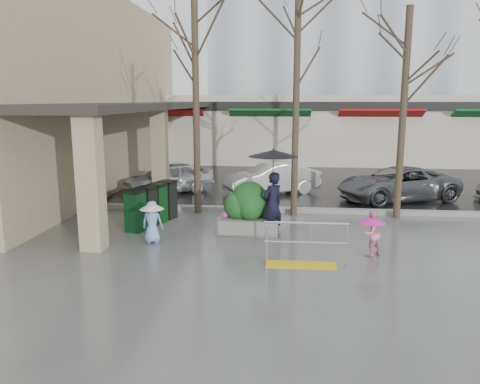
% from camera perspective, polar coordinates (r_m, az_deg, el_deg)
% --- Properties ---
extents(ground, '(120.00, 120.00, 0.00)m').
position_cam_1_polar(ground, '(12.11, 1.07, -6.78)').
color(ground, '#51514F').
rests_on(ground, ground).
extents(street_asphalt, '(120.00, 36.00, 0.01)m').
position_cam_1_polar(street_asphalt, '(33.71, 4.03, 4.75)').
color(street_asphalt, black).
rests_on(street_asphalt, ground).
extents(curb, '(120.00, 0.30, 0.15)m').
position_cam_1_polar(curb, '(15.94, 2.21, -2.12)').
color(curb, gray).
rests_on(curb, ground).
extents(near_building, '(6.00, 18.00, 8.00)m').
position_cam_1_polar(near_building, '(21.86, -21.77, 11.07)').
color(near_building, tan).
rests_on(near_building, ground).
extents(canopy_slab, '(2.80, 18.00, 0.25)m').
position_cam_1_polar(canopy_slab, '(20.30, -10.90, 10.64)').
color(canopy_slab, '#2D2823').
rests_on(canopy_slab, pillar_front).
extents(pillar_front, '(0.55, 0.55, 3.50)m').
position_cam_1_polar(pillar_front, '(12.15, -17.76, 1.25)').
color(pillar_front, tan).
rests_on(pillar_front, ground).
extents(pillar_back, '(0.55, 0.55, 3.50)m').
position_cam_1_polar(pillar_back, '(18.24, -9.73, 4.75)').
color(pillar_back, tan).
rests_on(pillar_back, ground).
extents(storefront_row, '(34.00, 6.74, 4.00)m').
position_cam_1_polar(storefront_row, '(29.53, 7.79, 7.69)').
color(storefront_row, beige).
rests_on(storefront_row, ground).
extents(handrail, '(1.90, 0.50, 1.03)m').
position_cam_1_polar(handrail, '(10.83, 7.82, -6.98)').
color(handrail, yellow).
rests_on(handrail, ground).
extents(tree_west, '(3.20, 3.20, 6.80)m').
position_cam_1_polar(tree_west, '(15.43, -5.48, 16.13)').
color(tree_west, '#382B21').
rests_on(tree_west, ground).
extents(tree_midwest, '(3.20, 3.20, 7.00)m').
position_cam_1_polar(tree_midwest, '(15.17, 7.00, 16.76)').
color(tree_midwest, '#382B21').
rests_on(tree_midwest, ground).
extents(tree_mideast, '(3.20, 3.20, 6.50)m').
position_cam_1_polar(tree_mideast, '(15.56, 19.62, 14.69)').
color(tree_mideast, '#382B21').
rests_on(tree_mideast, ground).
extents(woman, '(1.37, 1.37, 2.46)m').
position_cam_1_polar(woman, '(12.74, 4.02, 0.89)').
color(woman, black).
rests_on(woman, ground).
extents(child_pink, '(0.69, 0.66, 1.12)m').
position_cam_1_polar(child_pink, '(11.75, 15.74, -4.49)').
color(child_pink, pink).
rests_on(child_pink, ground).
extents(child_blue, '(0.64, 0.64, 1.13)m').
position_cam_1_polar(child_blue, '(12.60, -10.67, -3.09)').
color(child_blue, '#80AAE3').
rests_on(child_blue, ground).
extents(planter, '(1.81, 1.07, 1.50)m').
position_cam_1_polar(planter, '(13.21, 1.17, -2.03)').
color(planter, gray).
rests_on(planter, ground).
extents(news_boxes, '(1.15, 2.22, 1.22)m').
position_cam_1_polar(news_boxes, '(14.42, -10.65, -1.54)').
color(news_boxes, '#0C3617').
rests_on(news_boxes, ground).
extents(car_a, '(3.91, 3.26, 1.26)m').
position_cam_1_polar(car_a, '(19.22, -8.78, 1.73)').
color(car_a, '#BBBBC0').
rests_on(car_a, ground).
extents(car_b, '(4.02, 2.89, 1.26)m').
position_cam_1_polar(car_b, '(18.93, 3.91, 1.69)').
color(car_b, silver).
rests_on(car_b, ground).
extents(car_c, '(4.97, 3.48, 1.26)m').
position_cam_1_polar(car_c, '(18.58, 18.62, 0.95)').
color(car_c, '#55595D').
rests_on(car_c, ground).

